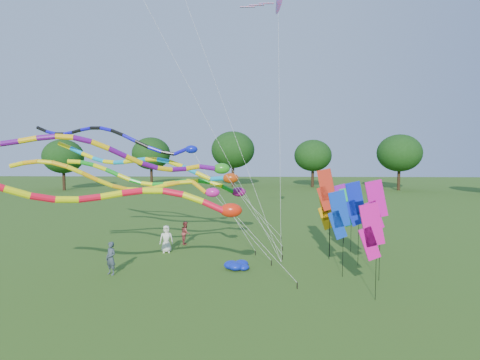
{
  "coord_description": "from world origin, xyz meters",
  "views": [
    {
      "loc": [
        0.98,
        -17.45,
        6.35
      ],
      "look_at": [
        0.27,
        3.61,
        4.8
      ],
      "focal_mm": 30.0,
      "sensor_mm": 36.0,
      "label": 1
    }
  ],
  "objects_px": {
    "tube_kite_orange": "(142,182)",
    "blue_nylon_heap": "(232,265)",
    "tube_kite_red": "(123,196)",
    "person_c": "(186,233)",
    "person_a": "(166,239)",
    "person_b": "(111,258)"
  },
  "relations": [
    {
      "from": "blue_nylon_heap",
      "to": "person_b",
      "type": "distance_m",
      "value": 6.3
    },
    {
      "from": "tube_kite_orange",
      "to": "person_b",
      "type": "bearing_deg",
      "value": -169.24
    },
    {
      "from": "tube_kite_red",
      "to": "person_b",
      "type": "relative_size",
      "value": 8.5
    },
    {
      "from": "blue_nylon_heap",
      "to": "person_a",
      "type": "xyz_separation_m",
      "value": [
        -4.26,
        3.23,
        0.65
      ]
    },
    {
      "from": "tube_kite_red",
      "to": "person_c",
      "type": "height_order",
      "value": "tube_kite_red"
    },
    {
      "from": "person_a",
      "to": "person_b",
      "type": "distance_m",
      "value": 4.91
    },
    {
      "from": "person_a",
      "to": "person_b",
      "type": "relative_size",
      "value": 1.0
    },
    {
      "from": "blue_nylon_heap",
      "to": "person_b",
      "type": "xyz_separation_m",
      "value": [
        -6.13,
        -1.31,
        0.65
      ]
    },
    {
      "from": "person_a",
      "to": "tube_kite_red",
      "type": "bearing_deg",
      "value": -100.37
    },
    {
      "from": "tube_kite_orange",
      "to": "blue_nylon_heap",
      "type": "xyz_separation_m",
      "value": [
        4.61,
        0.72,
        -4.51
      ]
    },
    {
      "from": "tube_kite_red",
      "to": "person_b",
      "type": "xyz_separation_m",
      "value": [
        -1.94,
        3.77,
        -3.64
      ]
    },
    {
      "from": "tube_kite_red",
      "to": "blue_nylon_heap",
      "type": "bearing_deg",
      "value": 35.32
    },
    {
      "from": "person_a",
      "to": "person_c",
      "type": "relative_size",
      "value": 1.08
    },
    {
      "from": "person_c",
      "to": "blue_nylon_heap",
      "type": "bearing_deg",
      "value": -154.31
    },
    {
      "from": "person_a",
      "to": "blue_nylon_heap",
      "type": "bearing_deg",
      "value": -48.08
    },
    {
      "from": "tube_kite_red",
      "to": "person_a",
      "type": "distance_m",
      "value": 9.07
    },
    {
      "from": "tube_kite_orange",
      "to": "person_b",
      "type": "distance_m",
      "value": 4.18
    },
    {
      "from": "tube_kite_orange",
      "to": "person_c",
      "type": "bearing_deg",
      "value": 68.67
    },
    {
      "from": "blue_nylon_heap",
      "to": "person_c",
      "type": "relative_size",
      "value": 0.91
    },
    {
      "from": "blue_nylon_heap",
      "to": "person_b",
      "type": "bearing_deg",
      "value": -167.92
    },
    {
      "from": "tube_kite_red",
      "to": "person_b",
      "type": "distance_m",
      "value": 5.59
    },
    {
      "from": "tube_kite_orange",
      "to": "blue_nylon_heap",
      "type": "distance_m",
      "value": 6.49
    }
  ]
}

